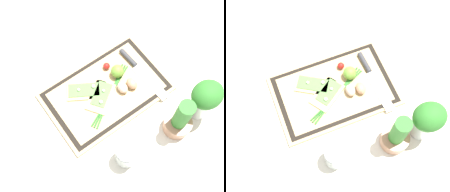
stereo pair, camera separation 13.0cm
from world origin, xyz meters
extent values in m
plane|color=silver|center=(0.00, 0.00, 0.00)|extent=(6.00, 6.00, 0.00)
cube|color=tan|center=(0.00, 0.00, 0.01)|extent=(0.51, 0.33, 0.02)
cube|color=black|center=(0.00, 0.00, 0.02)|extent=(0.48, 0.31, 0.00)
cube|color=tan|center=(0.00, 0.00, 0.02)|extent=(0.44, 0.27, 0.00)
cube|color=#DBBC7F|center=(0.07, -0.05, 0.02)|extent=(0.19, 0.16, 0.01)
cube|color=#568942|center=(0.08, -0.05, 0.03)|extent=(0.14, 0.12, 0.00)
sphere|color=silver|center=(0.04, -0.04, 0.04)|extent=(0.02, 0.02, 0.02)
sphere|color=silver|center=(0.10, -0.07, 0.03)|extent=(0.01, 0.01, 0.01)
cube|color=#DBBC7F|center=(0.04, 0.01, 0.02)|extent=(0.17, 0.15, 0.01)
cube|color=#568942|center=(0.03, 0.01, 0.03)|extent=(0.13, 0.11, 0.00)
sphere|color=silver|center=(0.05, 0.04, 0.04)|extent=(0.02, 0.02, 0.02)
sphere|color=silver|center=(0.01, 0.00, 0.03)|extent=(0.01, 0.01, 0.01)
cube|color=silver|center=(-0.18, 0.08, 0.02)|extent=(0.05, 0.20, 0.00)
cylinder|color=#38383D|center=(-0.17, -0.07, 0.03)|extent=(0.03, 0.10, 0.02)
ellipsoid|color=tan|center=(-0.10, 0.05, 0.04)|extent=(0.04, 0.05, 0.04)
ellipsoid|color=beige|center=(-0.06, 0.04, 0.04)|extent=(0.04, 0.05, 0.04)
sphere|color=#70A838|center=(-0.08, -0.03, 0.05)|extent=(0.06, 0.06, 0.06)
sphere|color=red|center=(-0.07, -0.09, 0.03)|extent=(0.03, 0.03, 0.03)
cylinder|color=#2D7528|center=(0.00, 0.03, 0.02)|extent=(0.29, 0.14, 0.01)
cylinder|color=#2D7528|center=(0.00, 0.03, 0.02)|extent=(0.28, 0.16, 0.01)
cylinder|color=#2D7528|center=(0.00, 0.03, 0.02)|extent=(0.26, 0.18, 0.01)
cylinder|color=#AD7A5B|center=(-0.14, 0.30, 0.03)|extent=(0.11, 0.11, 0.06)
cylinder|color=#2D7528|center=(-0.14, 0.30, 0.13)|extent=(0.06, 0.06, 0.20)
cylinder|color=silver|center=(0.10, 0.28, 0.05)|extent=(0.09, 0.09, 0.10)
cylinder|color=#D16023|center=(0.10, 0.28, 0.02)|extent=(0.08, 0.08, 0.04)
cylinder|color=silver|center=(0.10, 0.28, 0.11)|extent=(0.08, 0.08, 0.01)
cylinder|color=silver|center=(-0.26, 0.29, 0.06)|extent=(0.08, 0.08, 0.12)
ellipsoid|color=#2D7528|center=(-0.26, 0.29, 0.17)|extent=(0.13, 0.11, 0.10)
camera|label=1|loc=(0.30, 0.46, 1.23)|focal=50.00mm
camera|label=2|loc=(0.19, 0.52, 1.23)|focal=50.00mm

